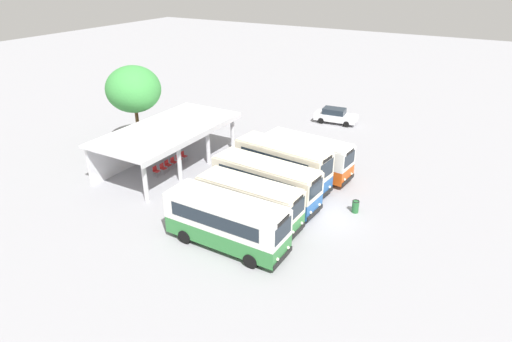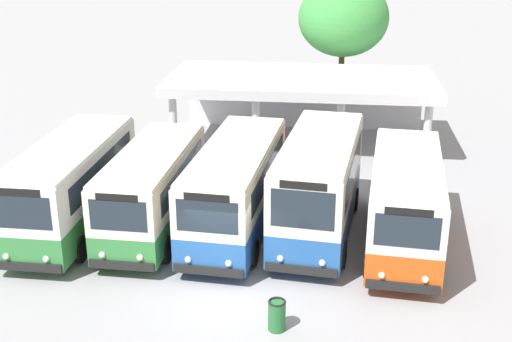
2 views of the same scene
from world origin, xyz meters
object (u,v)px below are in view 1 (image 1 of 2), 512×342
Objects in this scene: city_bus_fifth_blue at (307,155)px; waiting_chair_end_by_column at (156,170)px; city_bus_second_in_row at (249,201)px; city_bus_fourth_amber at (283,164)px; waiting_chair_second_from_end at (163,167)px; waiting_chair_far_end_seat at (183,155)px; city_bus_middle_cream at (266,181)px; waiting_chair_fourth_seat at (173,161)px; litter_bin_apron at (355,206)px; parked_car_flank at (335,116)px; waiting_chair_middle_seat at (168,164)px; city_bus_nearest_orange at (226,221)px; waiting_chair_fifth_seat at (179,158)px.

city_bus_fifth_blue is 12.32m from waiting_chair_end_by_column.
city_bus_second_in_row is 0.94× the size of city_bus_fourth_amber.
waiting_chair_second_from_end is (-2.77, 9.60, -1.40)m from city_bus_fourth_amber.
city_bus_fourth_amber is (5.80, 0.48, 0.25)m from city_bus_second_in_row.
city_bus_middle_cream is at bearing -106.67° from waiting_chair_far_end_seat.
litter_bin_apron is at bearing -88.41° from waiting_chair_fourth_seat.
city_bus_fourth_amber is 8.94× the size of waiting_chair_second_from_end.
parked_car_flank is 20.55m from waiting_chair_second_from_end.
waiting_chair_middle_seat is (-2.07, 9.69, -1.40)m from city_bus_fourth_amber.
city_bus_fourth_amber is at bearing -77.95° from waiting_chair_middle_seat.
waiting_chair_end_by_column is at bearing 93.35° from city_bus_middle_cream.
city_bus_fourth_amber reaches higher than city_bus_second_in_row.
waiting_chair_end_by_column is at bearing 158.20° from parked_car_flank.
city_bus_nearest_orange is at bearing -122.75° from waiting_chair_middle_seat.
litter_bin_apron is at bearing -125.28° from city_bus_fifth_blue.
waiting_chair_fifth_seat is at bearing -176.26° from waiting_chair_far_end_seat.
waiting_chair_second_from_end is 1.00× the size of waiting_chair_fourth_seat.
waiting_chair_fourth_seat is at bearing 81.07° from city_bus_middle_cream.
waiting_chair_fifth_seat is 0.71m from waiting_chair_far_end_seat.
city_bus_nearest_orange reaches higher than waiting_chair_far_end_seat.
city_bus_fifth_blue is at bearing 54.72° from litter_bin_apron.
waiting_chair_second_from_end is 1.00× the size of waiting_chair_middle_seat.
city_bus_nearest_orange is 13.12m from waiting_chair_fifth_seat.
city_bus_middle_cream reaches higher than waiting_chair_middle_seat.
city_bus_fourth_amber reaches higher than waiting_chair_second_from_end.
city_bus_nearest_orange reaches higher than city_bus_fifth_blue.
city_bus_fourth_amber reaches higher than city_bus_middle_cream.
waiting_chair_fifth_seat is at bearing -0.59° from waiting_chair_middle_seat.
parked_car_flank is at bearing -23.94° from waiting_chair_fourth_seat.
city_bus_middle_cream is at bearing -177.47° from city_bus_fourth_amber.
waiting_chair_end_by_column is (-0.58, 9.85, -1.23)m from city_bus_middle_cream.
waiting_chair_end_by_column is 1.00× the size of waiting_chair_middle_seat.
waiting_chair_second_from_end is at bearing -172.90° from waiting_chair_middle_seat.
city_bus_nearest_orange is 9.08× the size of waiting_chair_end_by_column.
litter_bin_apron is at bearing -155.07° from parked_car_flank.
city_bus_fourth_amber is (2.90, 0.13, 0.17)m from city_bus_middle_cream.
waiting_chair_second_from_end is (-5.67, 10.34, -1.21)m from city_bus_fifth_blue.
city_bus_second_in_row is 10.59m from waiting_chair_second_from_end.
city_bus_second_in_row is 5.82m from city_bus_fourth_amber.
waiting_chair_middle_seat is 0.96× the size of litter_bin_apron.
city_bus_fifth_blue is 8.71× the size of waiting_chair_far_end_seat.
city_bus_second_in_row is (2.90, 0.14, -0.10)m from city_bus_nearest_orange.
waiting_chair_fourth_seat is at bearing -1.94° from waiting_chair_end_by_column.
city_bus_second_in_row is at bearing -119.82° from waiting_chair_far_end_seat.
waiting_chair_middle_seat is at bearing 57.25° from city_bus_nearest_orange.
city_bus_middle_cream is at bearing 108.19° from litter_bin_apron.
waiting_chair_fourth_seat is at bearing -177.45° from waiting_chair_far_end_seat.
city_bus_second_in_row is 8.44× the size of waiting_chair_second_from_end.
city_bus_middle_cream is 6.47m from litter_bin_apron.
city_bus_fifth_blue is at bearing -14.38° from city_bus_fourth_amber.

